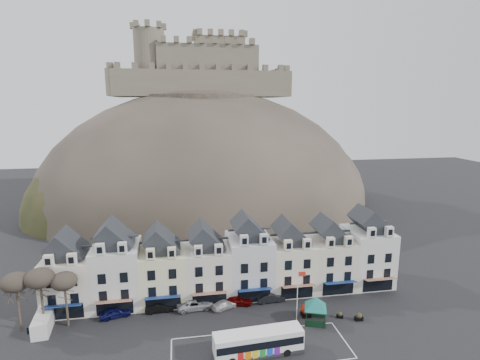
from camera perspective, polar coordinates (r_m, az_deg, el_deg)
The scene contains 21 objects.
ground at distance 49.89m, azimuth 1.05°, elevation -25.32°, with size 300.00×300.00×0.00m, color black.
coach_bay_markings at distance 51.22m, azimuth 3.18°, elevation -24.24°, with size 22.00×7.50×0.01m, color silver.
townhouse_terrace at distance 60.92m, azimuth -1.66°, elevation -12.33°, with size 54.40×9.35×11.80m.
castle_hill at distance 112.55m, azimuth -4.90°, elevation -3.90°, with size 100.00×76.00×68.00m.
castle at distance 115.90m, azimuth -5.94°, elevation 16.53°, with size 50.20×22.20×22.00m.
tree_left_far at distance 58.83m, azimuth -31.04°, elevation -13.26°, with size 3.61×3.61×8.24m.
tree_left_mid at distance 57.67m, azimuth -28.23°, elevation -13.09°, with size 3.78×3.78×8.64m.
tree_left_near at distance 57.06m, azimuth -25.23°, elevation -13.82°, with size 3.43×3.43×7.84m.
bus at distance 49.34m, azimuth 2.81°, elevation -23.37°, with size 11.06×3.22×3.08m.
bus_shelter at distance 55.33m, azimuth 11.47°, elevation -17.87°, with size 5.69×5.69×3.83m.
red_buoy at distance 57.49m, azimuth 10.02°, elevation -18.91°, with size 1.53×1.53×1.90m.
flagpole at distance 54.32m, azimuth 8.84°, elevation -16.61°, with size 1.12×0.15×7.76m.
white_van at distance 59.75m, azimuth -27.83°, elevation -18.78°, with size 2.54×4.92×2.16m.
planter_west at distance 58.45m, azimuth 17.67°, elevation -19.24°, with size 1.14×0.79×1.13m.
planter_east at distance 58.35m, azimuth 14.97°, elevation -19.26°, with size 1.00×0.71×0.90m.
car_navy at distance 59.39m, azimuth -18.51°, elevation -18.55°, with size 1.77×4.39×1.50m, color #0D0F41.
car_black at distance 59.06m, azimuth -12.20°, elevation -18.45°, with size 1.42×4.08×1.35m, color black.
car_silver at distance 58.90m, azimuth -6.88°, elevation -18.27°, with size 2.46×5.24×1.48m, color #ABACB2.
car_white at distance 58.81m, azimuth -2.30°, elevation -18.39°, with size 1.71×4.19×1.22m, color silver.
car_maroon at distance 59.52m, azimuth -0.41°, elevation -17.82°, with size 1.78×4.43×1.51m, color #500404.
car_charcoal at distance 60.49m, azimuth 4.69°, elevation -17.39°, with size 1.52×4.35×1.43m, color black.
Camera 1 is at (-7.56, -39.23, 29.89)m, focal length 28.00 mm.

